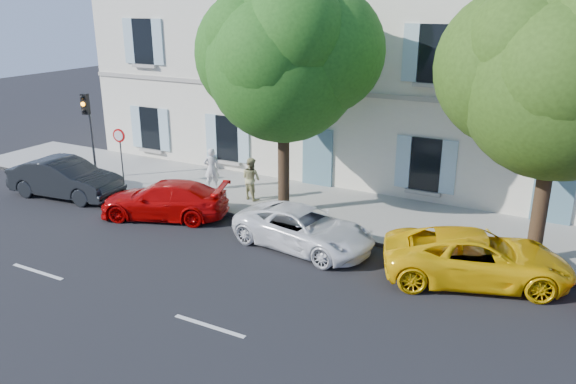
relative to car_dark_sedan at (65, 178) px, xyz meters
The scene contains 14 objects.
ground 10.53m from the car_dark_sedan, ahead, with size 90.00×90.00×0.00m, color black.
sidewalk 11.02m from the car_dark_sedan, 18.24° to the left, with size 36.00×4.50×0.15m, color #A09E96.
kerb 10.55m from the car_dark_sedan, ahead, with size 36.00×0.16×0.16m, color #9E998E.
building 14.87m from the car_dark_sedan, 41.34° to the left, with size 28.00×7.00×12.00m, color silver.
car_dark_sedan is the anchor object (origin of this frame).
car_red_coupe 4.87m from the car_dark_sedan, ahead, with size 1.84×4.53×1.32m, color #B70505.
car_white_coupe 10.40m from the car_dark_sedan, ahead, with size 2.09×4.54×1.26m, color white.
car_yellow_supercar 15.56m from the car_dark_sedan, ahead, with size 2.32×5.03×1.40m, color yellow.
tree_left 9.92m from the car_dark_sedan, 15.01° to the left, with size 5.19×5.19×8.05m.
tree_right 17.59m from the car_dark_sedan, ahead, with size 5.20×5.20×8.01m.
traffic_light 2.81m from the car_dark_sedan, 104.39° to the left, with size 0.32×0.41×3.62m.
road_sign 2.46m from the car_dark_sedan, 53.30° to the left, with size 0.55×0.11×2.38m.
pedestrian_a 5.71m from the car_dark_sedan, 33.57° to the left, with size 0.61×0.40×1.68m, color silver.
pedestrian_b 7.37m from the car_dark_sedan, 22.74° to the left, with size 0.79×0.62×1.63m, color tan.
Camera 1 is at (7.13, -13.35, 7.35)m, focal length 35.00 mm.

